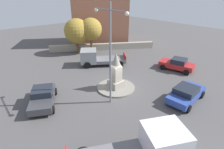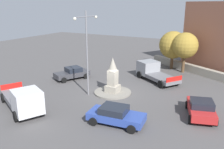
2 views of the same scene
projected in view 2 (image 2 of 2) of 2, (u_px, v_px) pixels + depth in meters
The scene contains 12 objects.
ground_plane at pixel (113, 93), 23.81m from camera, with size 80.00×80.00×0.00m, color #4F4C4C.
traffic_island at pixel (113, 92), 23.79m from camera, with size 3.72×3.72×0.14m, color gray.
monument at pixel (113, 76), 23.31m from camera, with size 1.23×1.23×3.50m.
streetlamp at pixel (87, 46), 22.01m from camera, with size 3.60×0.28×8.04m.
car_blue_parked_right at pixel (116, 115), 17.48m from camera, with size 2.36×4.36×1.37m.
car_red_near_island at pixel (201, 108), 18.58m from camera, with size 4.26×2.90×1.46m.
car_dark_grey_parked_left at pixel (72, 73), 28.10m from camera, with size 4.38×3.40×1.41m.
truck_white_waiting at pixel (24, 100), 19.28m from camera, with size 4.61×6.53×2.21m.
truck_grey_passing at pixel (153, 71), 27.79m from camera, with size 4.97×5.88×2.02m.
stone_boundary_wall at pixel (199, 71), 29.86m from camera, with size 16.73×0.70×1.00m, color #9E9687.
tree_near_wall at pixel (173, 45), 31.79m from camera, with size 3.69×3.69×5.16m.
tree_mid_cluster at pixel (185, 46), 30.00m from camera, with size 3.30×3.30×5.20m.
Camera 2 is at (-19.63, -10.53, 8.59)m, focal length 37.91 mm.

